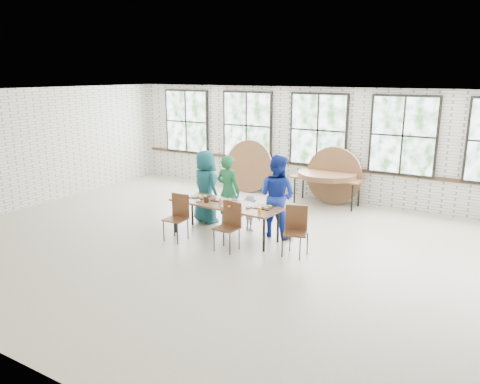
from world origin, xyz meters
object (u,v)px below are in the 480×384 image
at_px(chair_near_right, 229,222).
at_px(storage_table, 327,179).
at_px(dining_table, 225,206).
at_px(chair_near_left, 178,213).

xyz_separation_m(chair_near_right, storage_table, (0.45, 4.00, 0.13)).
distance_m(dining_table, chair_near_left, 0.98).
relative_size(chair_near_left, chair_near_right, 1.00).
bearing_deg(chair_near_right, dining_table, 133.84).
height_order(dining_table, chair_near_left, chair_near_left).
bearing_deg(chair_near_right, chair_near_left, -173.63).
relative_size(dining_table, chair_near_right, 2.57).
bearing_deg(chair_near_left, storage_table, 64.96).
bearing_deg(chair_near_left, chair_near_right, -0.05).
height_order(chair_near_left, storage_table, chair_near_left).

